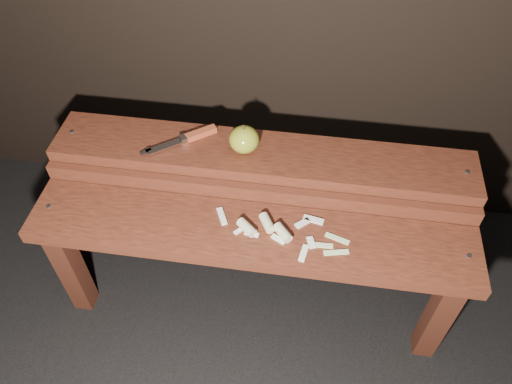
# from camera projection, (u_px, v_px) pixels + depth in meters

# --- Properties ---
(ground) EXTENTS (60.00, 60.00, 0.00)m
(ground) POSITION_uv_depth(u_px,v_px,m) (253.00, 295.00, 1.66)
(ground) COLOR black
(bench_front_tier) EXTENTS (1.20, 0.20, 0.42)m
(bench_front_tier) POSITION_uv_depth(u_px,v_px,m) (249.00, 248.00, 1.36)
(bench_front_tier) COLOR #37170D
(bench_front_tier) RESTS_ON ground
(bench_rear_tier) EXTENTS (1.20, 0.21, 0.50)m
(bench_rear_tier) POSITION_uv_depth(u_px,v_px,m) (261.00, 174.00, 1.46)
(bench_rear_tier) COLOR #37170D
(bench_rear_tier) RESTS_ON ground
(apple) EXTENTS (0.08, 0.08, 0.09)m
(apple) POSITION_uv_depth(u_px,v_px,m) (244.00, 139.00, 1.38)
(apple) COLOR olive
(apple) RESTS_ON bench_rear_tier
(knife) EXTENTS (0.19, 0.15, 0.02)m
(knife) POSITION_uv_depth(u_px,v_px,m) (191.00, 137.00, 1.43)
(knife) COLOR #923C20
(knife) RESTS_ON bench_rear_tier
(apple_scraps) EXTENTS (0.36, 0.15, 0.03)m
(apple_scraps) POSITION_uv_depth(u_px,v_px,m) (273.00, 229.00, 1.30)
(apple_scraps) COLOR beige
(apple_scraps) RESTS_ON bench_front_tier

